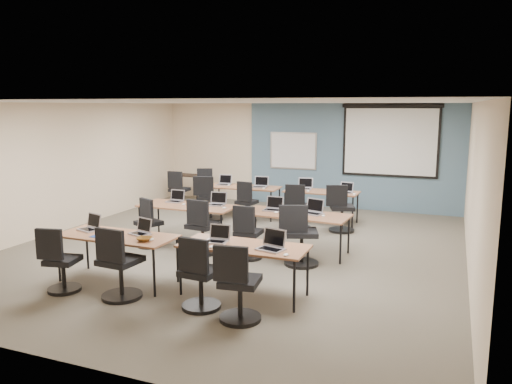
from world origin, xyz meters
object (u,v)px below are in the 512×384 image
at_px(task_chair_3, 238,289).
at_px(task_chair_9, 246,205).
at_px(training_table_back_left, 244,188).
at_px(laptop_9, 260,185).
at_px(laptop_1, 141,230).
at_px(task_chair_8, 209,202).
at_px(task_chair_1, 119,269).
at_px(training_table_mid_right, 295,216).
at_px(spare_chair_b, 179,193).
at_px(training_table_front_left, 117,238).
at_px(laptop_2, 218,238).
at_px(task_chair_11, 341,212).
at_px(laptop_10, 305,186).
at_px(laptop_4, 176,199).
at_px(projector_screen, 390,137).
at_px(laptop_5, 217,202).
at_px(whiteboard, 293,151).
at_px(task_chair_0, 60,266).
at_px(task_chair_6, 247,237).
at_px(task_chair_4, 148,227).
at_px(laptop_7, 314,210).
at_px(laptop_8, 224,182).
at_px(spare_chair_a, 210,189).
at_px(training_table_front_right, 244,248).
at_px(utility_table, 188,178).
at_px(task_chair_10, 298,211).
at_px(task_chair_2, 199,279).
at_px(laptop_0, 90,226).
at_px(task_chair_5, 201,231).
at_px(laptop_3, 272,244).
at_px(training_table_mid_left, 187,207).
at_px(laptop_6, 273,207).
at_px(task_chair_7, 300,240).
at_px(laptop_11, 346,190).
at_px(training_table_back_right, 321,193).

relative_size(task_chair_3, task_chair_9, 1.06).
relative_size(training_table_back_left, laptop_9, 5.19).
height_order(laptop_1, task_chair_8, task_chair_8).
bearing_deg(task_chair_1, training_table_mid_right, 66.07).
relative_size(training_table_mid_right, spare_chair_b, 1.96).
distance_m(training_table_front_left, laptop_2, 1.59).
distance_m(training_table_mid_right, laptop_2, 2.25).
xyz_separation_m(laptop_2, task_chair_11, (0.91, 4.02, -0.37)).
bearing_deg(task_chair_1, task_chair_11, 71.26).
bearing_deg(laptop_10, laptop_4, -140.38).
distance_m(projector_screen, laptop_10, 2.60).
bearing_deg(task_chair_1, laptop_2, 39.54).
bearing_deg(training_table_mid_right, laptop_4, 179.40).
relative_size(laptop_1, laptop_5, 0.92).
xyz_separation_m(whiteboard, laptop_1, (-0.33, -6.52, -0.66)).
bearing_deg(spare_chair_b, task_chair_0, -77.49).
bearing_deg(task_chair_6, task_chair_4, 178.34).
bearing_deg(whiteboard, laptop_7, -67.74).
distance_m(laptop_8, spare_chair_a, 1.39).
bearing_deg(task_chair_8, training_table_front_right, -73.17).
height_order(laptop_2, utility_table, laptop_2).
bearing_deg(task_chair_4, task_chair_10, 71.46).
relative_size(task_chair_0, task_chair_4, 1.00).
distance_m(laptop_2, task_chair_2, 0.80).
xyz_separation_m(laptop_0, laptop_5, (0.97, 2.48, 0.00)).
bearing_deg(task_chair_0, laptop_1, 33.65).
relative_size(training_table_mid_right, task_chair_4, 2.02).
bearing_deg(task_chair_5, task_chair_9, 101.51).
bearing_deg(laptop_10, task_chair_4, -133.83).
bearing_deg(task_chair_4, laptop_3, -3.29).
bearing_deg(task_chair_5, training_table_mid_left, 141.44).
height_order(whiteboard, laptop_8, whiteboard).
height_order(whiteboard, laptop_9, whiteboard).
bearing_deg(laptop_6, utility_table, 136.73).
xyz_separation_m(task_chair_7, utility_table, (-4.52, 4.31, 0.21)).
xyz_separation_m(laptop_2, task_chair_9, (-1.30, 4.13, -0.40)).
distance_m(laptop_0, task_chair_1, 1.28).
relative_size(laptop_4, laptop_9, 0.93).
bearing_deg(utility_table, laptop_11, -12.81).
height_order(laptop_1, laptop_10, laptop_10).
distance_m(laptop_7, laptop_9, 3.07).
xyz_separation_m(training_table_mid_left, training_table_back_right, (2.02, 2.54, -0.01)).
bearing_deg(training_table_back_left, task_chair_1, -87.74).
relative_size(laptop_5, spare_chair_a, 0.33).
bearing_deg(laptop_11, task_chair_7, -81.54).
xyz_separation_m(laptop_9, spare_chair_a, (-1.86, 0.99, -0.39)).
distance_m(training_table_mid_right, task_chair_7, 0.76).
height_order(training_table_mid_right, task_chair_10, task_chair_10).
height_order(task_chair_3, laptop_5, task_chair_3).
distance_m(whiteboard, laptop_0, 6.74).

